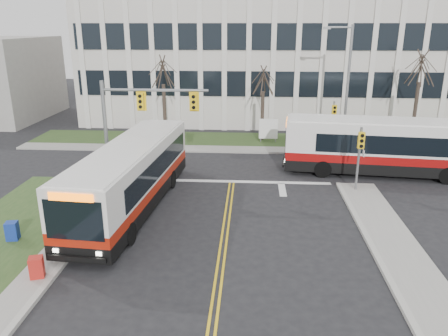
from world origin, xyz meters
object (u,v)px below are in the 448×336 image
directory_sign (268,129)px  bus_cross (390,148)px  streetlight (346,81)px  newspaper_box_red (37,269)px  bus_main (132,178)px  newspaper_box_blue (12,232)px

directory_sign → bus_cross: bus_cross is taller
streetlight → bus_cross: streetlight is taller
newspaper_box_red → streetlight: bearing=34.4°
streetlight → bus_cross: bearing=-72.7°
streetlight → newspaper_box_red: streetlight is taller
bus_main → bus_cross: 16.18m
bus_cross → newspaper_box_blue: size_ratio=13.68×
bus_main → newspaper_box_blue: bearing=-131.6°
streetlight → bus_cross: (1.86, -5.98, -3.46)m
streetlight → newspaper_box_blue: size_ratio=9.68×
newspaper_box_blue → streetlight: bearing=33.2°
streetlight → bus_main: size_ratio=0.73×
streetlight → newspaper_box_red: size_ratio=9.68×
newspaper_box_red → directory_sign: bearing=47.6°
directory_sign → newspaper_box_red: bearing=-114.3°
streetlight → bus_main: streetlight is taller
newspaper_box_red → bus_cross: bearing=20.6°
bus_cross → newspaper_box_blue: bearing=-55.3°
bus_cross → newspaper_box_blue: 21.90m
streetlight → directory_sign: size_ratio=4.60×
bus_cross → newspaper_box_red: bearing=-45.3°
bus_main → newspaper_box_blue: size_ratio=13.20×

